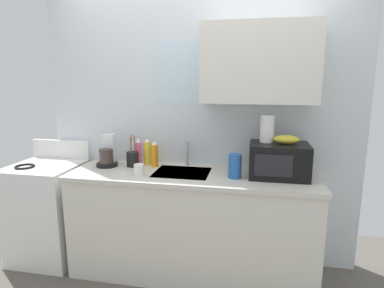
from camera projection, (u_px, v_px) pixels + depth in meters
kitchen_wall_assembly at (210, 114)px, 2.85m from camera, size 2.83×0.42×2.50m
counter_unit at (192, 223)px, 2.75m from camera, size 2.06×0.63×0.90m
sink_faucet at (187, 154)px, 2.89m from camera, size 0.03×0.03×0.22m
stove_range at (49, 211)px, 3.02m from camera, size 0.60×0.60×1.08m
microwave at (279, 160)px, 2.55m from camera, size 0.46×0.35×0.27m
banana_bunch at (286, 139)px, 2.51m from camera, size 0.20×0.11×0.07m
paper_towel_roll at (267, 129)px, 2.57m from camera, size 0.11×0.11×0.22m
coffee_maker at (108, 154)px, 2.90m from camera, size 0.19×0.21×0.28m
dish_soap_bottle_orange at (155, 154)px, 2.86m from camera, size 0.06×0.06×0.24m
dish_soap_bottle_yellow at (147, 152)px, 2.94m from camera, size 0.06×0.06×0.24m
dish_soap_bottle_pink at (138, 152)px, 2.93m from camera, size 0.06×0.06×0.24m
cereal_canister at (235, 166)px, 2.53m from camera, size 0.10×0.10×0.19m
mug_white at (139, 170)px, 2.60m from camera, size 0.08×0.08×0.09m
utensil_crock at (133, 159)px, 2.87m from camera, size 0.11×0.11×0.29m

